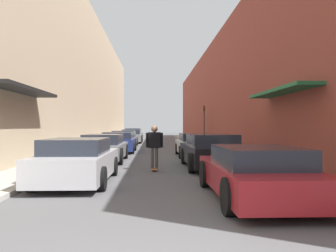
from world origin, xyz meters
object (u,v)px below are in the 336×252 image
at_px(parked_car_left_2, 118,142).
at_px(parked_car_right_2, 196,145).
at_px(skateboarder, 154,143).
at_px(parked_car_left_5, 133,135).
at_px(parked_car_right_0, 256,173).
at_px(parked_car_right_1, 211,151).
at_px(parked_car_left_1, 104,148).
at_px(parked_car_left_0, 78,161).
at_px(parked_car_left_3, 124,139).
at_px(traffic_light, 204,120).
at_px(parked_car_left_4, 131,136).

height_order(parked_car_left_2, parked_car_right_2, parked_car_left_2).
bearing_deg(parked_car_right_2, skateboarder, -112.03).
xyz_separation_m(parked_car_left_5, parked_car_right_0, (4.50, -30.30, -0.08)).
bearing_deg(parked_car_right_0, parked_car_right_1, 90.44).
bearing_deg(parked_car_left_1, parked_car_right_1, -28.94).
xyz_separation_m(parked_car_left_0, parked_car_right_2, (4.45, 8.11, -0.01)).
bearing_deg(parked_car_left_5, parked_car_left_1, -89.99).
height_order(parked_car_left_1, parked_car_right_1, parked_car_right_1).
bearing_deg(parked_car_left_0, parked_car_right_0, -27.32).
relative_size(parked_car_left_3, parked_car_right_1, 1.03).
height_order(parked_car_left_5, traffic_light, traffic_light).
xyz_separation_m(parked_car_left_1, parked_car_left_5, (-0.01, 22.45, 0.04)).
distance_m(parked_car_left_0, parked_car_right_1, 5.36).
bearing_deg(parked_car_right_1, parked_car_left_3, 108.43).
xyz_separation_m(parked_car_left_5, parked_car_right_2, (4.54, -19.91, -0.05)).
bearing_deg(traffic_light, parked_car_right_1, -98.02).
height_order(parked_car_left_2, parked_car_left_4, parked_car_left_4).
distance_m(parked_car_right_0, skateboarder, 5.29).
xyz_separation_m(parked_car_left_0, traffic_light, (6.65, 19.37, 1.57)).
height_order(parked_car_right_0, parked_car_right_2, parked_car_right_2).
bearing_deg(parked_car_left_3, parked_car_left_0, -89.50).
bearing_deg(skateboarder, parked_car_right_0, -65.13).
height_order(parked_car_left_2, skateboarder, skateboarder).
distance_m(parked_car_left_3, parked_car_left_5, 11.40).
relative_size(parked_car_left_4, parked_car_left_5, 1.03).
relative_size(parked_car_left_2, parked_car_left_3, 0.90).
xyz_separation_m(parked_car_left_4, skateboarder, (2.16, -20.15, 0.36)).
relative_size(parked_car_left_3, parked_car_right_2, 1.09).
relative_size(parked_car_left_1, parked_car_left_4, 0.88).
distance_m(parked_car_right_2, traffic_light, 11.58).
bearing_deg(parked_car_right_2, parked_car_right_1, -91.03).
bearing_deg(skateboarder, traffic_light, 75.16).
distance_m(parked_car_left_0, parked_car_left_2, 10.98).
bearing_deg(parked_car_right_0, parked_car_right_2, 89.73).
xyz_separation_m(parked_car_left_5, traffic_light, (6.75, -8.65, 1.52)).
bearing_deg(parked_car_right_2, parked_car_left_0, -118.75).
height_order(parked_car_left_5, parked_car_right_2, parked_car_left_5).
bearing_deg(parked_car_right_1, parked_car_left_0, -144.47).
distance_m(parked_car_right_0, parked_car_right_2, 10.38).
distance_m(parked_car_left_4, parked_car_left_5, 5.36).
bearing_deg(parked_car_left_1, parked_car_left_4, 89.61).
height_order(parked_car_left_0, parked_car_left_2, parked_car_left_0).
height_order(parked_car_left_2, parked_car_left_5, parked_car_left_5).
distance_m(skateboarder, traffic_light, 17.48).
bearing_deg(parked_car_right_0, parked_car_left_3, 103.52).
xyz_separation_m(parked_car_left_1, parked_car_left_4, (0.12, 17.09, 0.03)).
distance_m(parked_car_left_3, parked_car_right_1, 14.24).
bearing_deg(parked_car_right_2, parked_car_left_4, 106.90).
bearing_deg(parked_car_right_1, parked_car_left_2, 119.06).
bearing_deg(parked_car_left_1, parked_car_left_0, -89.07).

